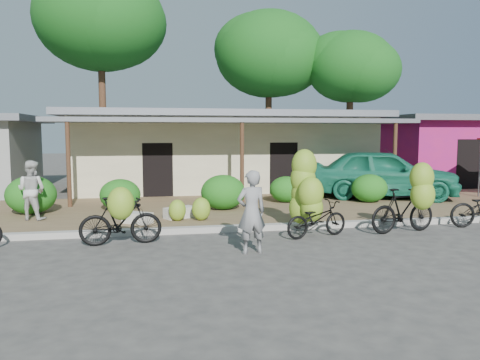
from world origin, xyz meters
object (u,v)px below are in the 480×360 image
Objects in this scene: bike_right at (408,204)px; sack_far at (137,218)px; bike_center at (309,200)px; tree_far_center at (96,18)px; tree_center_right at (265,53)px; tree_near_right at (346,65)px; vendor at (251,212)px; bike_left at (121,218)px; bystander at (31,190)px; teal_van at (383,173)px; sack_near at (180,213)px.

bike_right is 6.84m from sack_far.
bike_center is 2.42m from bike_right.
sack_far is at bearing -80.13° from tree_far_center.
tree_center_right is 1.17× the size of tree_near_right.
sack_far is (-6.70, -13.72, -6.67)m from tree_center_right.
tree_far_center is 6.32× the size of vendor.
bike_left is (2.02, -15.15, -7.73)m from tree_far_center.
bike_center is (6.44, -14.83, -7.49)m from tree_far_center.
tree_far_center is 18.54m from vendor.
tree_far_center is 1.18× the size of tree_center_right.
bystander is (-2.83, 1.05, 0.67)m from sack_far.
tree_near_right reaches higher than bike_center.
sack_far is at bearing -13.31° from bike_left.
tree_center_right reaches higher than tree_near_right.
tree_far_center is 1.38× the size of tree_near_right.
vendor is at bearing -104.38° from tree_center_right.
tree_far_center reaches higher than bystander.
sack_far is 9.24m from teal_van.
bystander is at bearing 173.11° from sack_near.
tree_center_right reaches higher than vendor.
bike_right is at bearing -106.94° from tree_near_right.
tree_near_right is 3.79× the size of bike_center.
teal_van is at bearing -79.66° from tree_center_right.
bike_center is at bearing -36.01° from sack_near.
tree_center_right reaches higher than sack_near.
teal_van is at bearing -149.17° from bystander.
bike_right is (-0.17, -15.69, -6.20)m from tree_center_right.
teal_van is (-2.10, -8.41, -5.06)m from tree_near_right.
tree_center_right is 16.87m from bike_right.
bike_center is at bearing 71.04° from bike_right.
bike_center is 4.48m from sack_far.
tree_far_center reaches higher than sack_near.
bike_right is at bearing -114.56° from bike_center.
tree_center_right is at bearing 153.43° from tree_near_right.
bike_left is 3.93m from bystander.
sack_near is 4.04m from bystander.
sack_near is 3.90m from vendor.
tree_center_right reaches higher than bike_center.
bike_center is 2.28m from vendor.
bike_center reaches higher than teal_van.
tree_center_right is 18.37m from vendor.
tree_center_right is (9.00, 0.50, -1.41)m from tree_far_center.
tree_far_center is 6.73× the size of bystander.
teal_van is at bearing -58.26° from bike_center.
tree_far_center is at bearing 105.19° from sack_near.
bike_center reaches higher than vendor.
teal_van reaches higher than bystander.
bike_left is at bearing -98.42° from sack_far.
tree_near_right is 4.88× the size of bystander.
bike_center is 1.29× the size of bystander.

